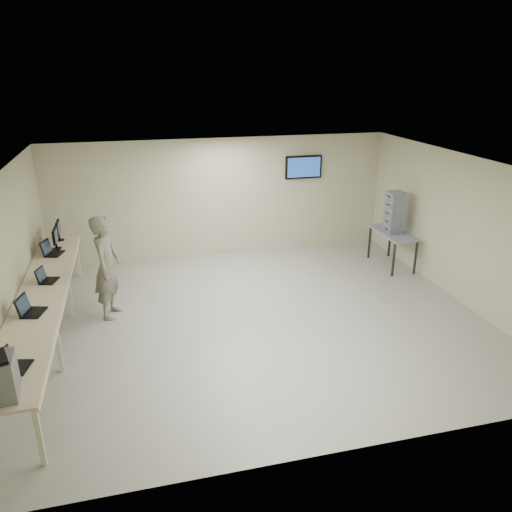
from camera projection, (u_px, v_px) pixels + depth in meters
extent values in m
cube|color=#AFAC99|center=(259.00, 319.00, 9.11)|extent=(8.00, 7.00, 0.01)
cube|color=white|center=(259.00, 166.00, 8.11)|extent=(8.00, 7.00, 0.01)
cube|color=#B9B79C|center=(222.00, 198.00, 11.78)|extent=(8.00, 0.01, 2.80)
cube|color=#B9B79C|center=(339.00, 352.00, 5.44)|extent=(8.00, 0.01, 2.80)
cube|color=#B9B79C|center=(8.00, 268.00, 7.69)|extent=(0.01, 7.00, 2.80)
cube|color=#B9B79C|center=(461.00, 229.00, 9.53)|extent=(0.01, 7.00, 2.80)
cube|color=black|center=(303.00, 167.00, 11.99)|extent=(0.15, 0.04, 0.15)
cube|color=black|center=(304.00, 167.00, 11.95)|extent=(0.90, 0.06, 0.55)
cube|color=navy|center=(304.00, 167.00, 11.92)|extent=(0.82, 0.01, 0.47)
cube|color=beige|center=(41.00, 296.00, 7.97)|extent=(0.75, 6.00, 0.04)
cube|color=beige|center=(66.00, 295.00, 8.06)|extent=(0.02, 6.00, 0.06)
cube|color=beige|center=(39.00, 435.00, 5.61)|extent=(0.06, 0.06, 0.86)
cube|color=beige|center=(15.00, 352.00, 7.24)|extent=(0.06, 0.06, 0.86)
cube|color=beige|center=(59.00, 347.00, 7.38)|extent=(0.06, 0.06, 0.86)
cube|color=beige|center=(34.00, 299.00, 8.87)|extent=(0.06, 0.06, 0.86)
cube|color=beige|center=(70.00, 296.00, 9.01)|extent=(0.06, 0.06, 0.86)
cube|color=beige|center=(49.00, 261.00, 10.64)|extent=(0.06, 0.06, 0.86)
cube|color=beige|center=(78.00, 258.00, 10.78)|extent=(0.06, 0.06, 0.86)
cube|color=black|center=(18.00, 368.00, 6.01)|extent=(0.32, 0.39, 0.02)
cube|color=black|center=(5.00, 359.00, 5.94)|extent=(0.14, 0.33, 0.25)
cube|color=#182232|center=(6.00, 359.00, 5.94)|extent=(0.11, 0.29, 0.21)
cube|color=black|center=(34.00, 313.00, 7.35)|extent=(0.36, 0.43, 0.02)
cube|color=black|center=(22.00, 305.00, 7.27)|extent=(0.16, 0.36, 0.27)
cube|color=#182232|center=(24.00, 305.00, 7.27)|extent=(0.13, 0.32, 0.22)
cube|color=black|center=(49.00, 281.00, 8.45)|extent=(0.32, 0.38, 0.02)
cube|color=black|center=(41.00, 275.00, 8.37)|extent=(0.14, 0.32, 0.24)
cube|color=#182232|center=(41.00, 274.00, 8.38)|extent=(0.12, 0.28, 0.20)
cube|color=black|center=(55.00, 254.00, 9.66)|extent=(0.37, 0.44, 0.02)
cube|color=black|center=(46.00, 247.00, 9.57)|extent=(0.18, 0.36, 0.27)
cube|color=#182232|center=(47.00, 247.00, 9.58)|extent=(0.14, 0.32, 0.23)
cylinder|color=black|center=(57.00, 248.00, 9.96)|extent=(0.19, 0.19, 0.01)
cube|color=black|center=(56.00, 245.00, 9.93)|extent=(0.04, 0.03, 0.15)
cube|color=black|center=(55.00, 236.00, 9.86)|extent=(0.05, 0.42, 0.28)
cube|color=#182232|center=(56.00, 236.00, 9.87)|extent=(0.00, 0.38, 0.24)
cylinder|color=black|center=(60.00, 240.00, 10.45)|extent=(0.18, 0.18, 0.01)
cube|color=black|center=(59.00, 236.00, 10.42)|extent=(0.04, 0.03, 0.15)
cube|color=black|center=(58.00, 228.00, 10.35)|extent=(0.05, 0.42, 0.28)
cube|color=#182232|center=(59.00, 228.00, 10.36)|extent=(0.00, 0.38, 0.24)
imported|color=#656752|center=(107.00, 267.00, 8.91)|extent=(0.63, 0.80, 1.91)
cube|color=gray|center=(393.00, 233.00, 11.25)|extent=(0.63, 1.36, 0.04)
cube|color=black|center=(394.00, 260.00, 10.81)|extent=(0.04, 0.04, 0.78)
cube|color=black|center=(369.00, 243.00, 11.86)|extent=(0.04, 0.04, 0.78)
cube|color=black|center=(416.00, 257.00, 10.93)|extent=(0.04, 0.04, 0.78)
cube|color=black|center=(390.00, 241.00, 11.98)|extent=(0.04, 0.04, 0.78)
cube|color=gray|center=(393.00, 228.00, 11.21)|extent=(0.35, 0.39, 0.18)
cube|color=gray|center=(394.00, 220.00, 11.14)|extent=(0.35, 0.39, 0.18)
cube|color=gray|center=(395.00, 212.00, 11.08)|extent=(0.35, 0.39, 0.18)
cube|color=gray|center=(395.00, 204.00, 11.01)|extent=(0.35, 0.39, 0.18)
cube|color=gray|center=(396.00, 196.00, 10.94)|extent=(0.35, 0.39, 0.18)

